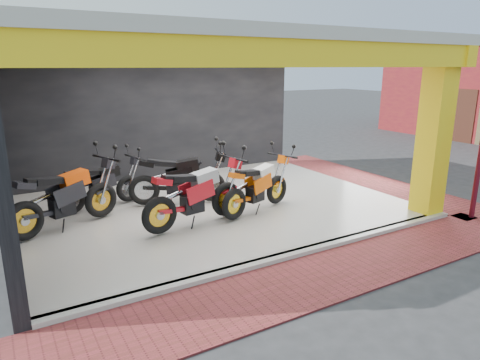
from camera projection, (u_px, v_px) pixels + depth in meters
name	position (u px, v px, depth m)	size (l,w,h in m)	color
ground	(260.00, 237.00, 8.05)	(80.00, 80.00, 0.00)	#2D2D30
showroom_floor	(213.00, 206.00, 9.71)	(8.00, 6.00, 0.10)	beige
showroom_ceiling	(210.00, 42.00, 8.79)	(8.40, 6.40, 0.20)	beige
back_wall	(161.00, 117.00, 11.86)	(8.20, 0.20, 3.50)	black
corner_column	(434.00, 135.00, 8.80)	(0.50, 0.50, 3.50)	yellow
header_beam_front	(299.00, 53.00, 6.36)	(8.40, 0.30, 0.40)	yellow
header_beam_right	(352.00, 59.00, 10.81)	(0.30, 6.40, 0.40)	yellow
floor_kerb	(293.00, 255.00, 7.19)	(8.00, 0.20, 0.10)	beige
paver_front	(324.00, 275.00, 6.54)	(9.00, 1.40, 0.03)	maroon
paver_right	(365.00, 180.00, 12.05)	(1.40, 7.00, 0.03)	maroon
moto_hero	(277.00, 176.00, 9.47)	(2.16, 0.80, 1.32)	#EE5B0A
moto_row_a	(226.00, 183.00, 8.66)	(2.38, 0.88, 1.46)	red
moto_row_b	(210.00, 172.00, 9.63)	(2.28, 0.85, 1.40)	black
moto_row_c	(100.00, 183.00, 8.60)	(2.40, 0.89, 1.47)	black
moto_row_d	(128.00, 176.00, 9.64)	(2.03, 0.75, 1.24)	black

